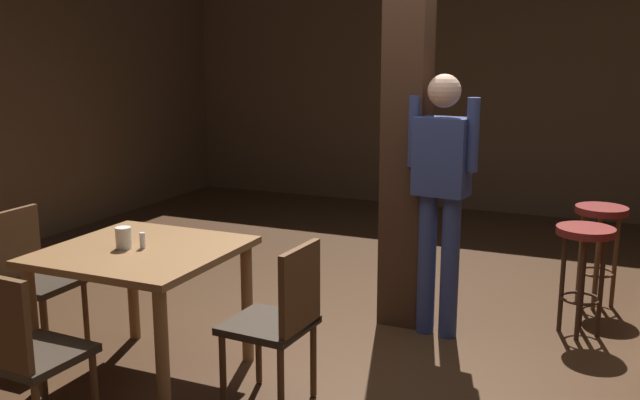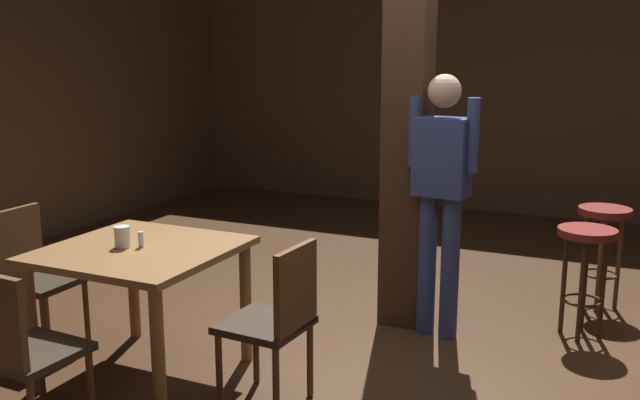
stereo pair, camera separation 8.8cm
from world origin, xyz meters
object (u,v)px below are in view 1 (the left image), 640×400
(chair_east, at_px, (281,317))
(bar_stool_near, at_px, (584,253))
(chair_west, at_px, (31,273))
(salt_shaker, at_px, (142,240))
(standing_person, at_px, (441,187))
(napkin_cup, at_px, (123,238))
(chair_south, at_px, (23,350))
(dining_table, at_px, (143,269))
(bar_stool_mid, at_px, (600,231))

(chair_east, distance_m, bar_stool_near, 2.18)
(chair_west, relative_size, salt_shaker, 9.84)
(salt_shaker, relative_size, standing_person, 0.05)
(napkin_cup, xyz_separation_m, salt_shaker, (0.10, 0.04, -0.02))
(chair_east, bearing_deg, chair_south, -136.96)
(chair_west, distance_m, standing_person, 2.63)
(chair_east, xyz_separation_m, napkin_cup, (-0.96, -0.03, 0.33))
(chair_east, xyz_separation_m, standing_person, (0.50, 1.31, 0.50))
(bar_stool_near, bearing_deg, napkin_cup, -143.51)
(salt_shaker, bearing_deg, chair_east, -0.71)
(chair_east, relative_size, standing_person, 0.52)
(dining_table, xyz_separation_m, standing_person, (1.37, 1.29, 0.35))
(chair_west, bearing_deg, salt_shaker, -1.85)
(bar_stool_near, relative_size, bar_stool_mid, 0.98)
(salt_shaker, bearing_deg, chair_west, 178.15)
(chair_west, height_order, bar_stool_near, chair_west)
(standing_person, distance_m, bar_stool_mid, 1.45)
(chair_west, bearing_deg, chair_south, -46.30)
(chair_south, xyz_separation_m, chair_west, (-0.85, 0.89, 0.00))
(chair_south, bearing_deg, bar_stool_near, 48.14)
(chair_east, relative_size, napkin_cup, 7.34)
(salt_shaker, xyz_separation_m, standing_person, (1.37, 1.30, 0.18))
(chair_east, xyz_separation_m, bar_stool_near, (1.37, 1.69, 0.05))
(chair_west, distance_m, napkin_cup, 0.86)
(chair_east, bearing_deg, salt_shaker, 179.29)
(bar_stool_mid, bearing_deg, bar_stool_near, -96.07)
(chair_south, height_order, standing_person, standing_person)
(salt_shaker, bearing_deg, bar_stool_mid, 45.17)
(dining_table, xyz_separation_m, chair_south, (-0.03, -0.86, -0.15))
(bar_stool_near, bearing_deg, chair_south, -131.86)
(chair_east, height_order, chair_west, same)
(chair_west, height_order, bar_stool_mid, chair_west)
(chair_west, xyz_separation_m, standing_person, (2.25, 1.27, 0.50))
(salt_shaker, distance_m, bar_stool_near, 2.81)
(dining_table, height_order, chair_west, chair_west)
(dining_table, relative_size, chair_east, 1.12)
(chair_west, relative_size, standing_person, 0.52)
(napkin_cup, bearing_deg, bar_stool_near, 36.49)
(chair_south, height_order, chair_east, same)
(bar_stool_mid, bearing_deg, napkin_cup, -135.47)
(chair_east, bearing_deg, dining_table, 179.13)
(chair_east, height_order, bar_stool_mid, chair_east)
(chair_south, relative_size, chair_west, 1.00)
(chair_south, relative_size, bar_stool_near, 1.21)
(salt_shaker, height_order, bar_stool_mid, salt_shaker)
(napkin_cup, distance_m, salt_shaker, 0.11)
(napkin_cup, xyz_separation_m, standing_person, (1.46, 1.34, 0.17))
(chair_west, distance_m, salt_shaker, 0.94)
(dining_table, distance_m, napkin_cup, 0.21)
(chair_west, bearing_deg, bar_stool_near, 27.88)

